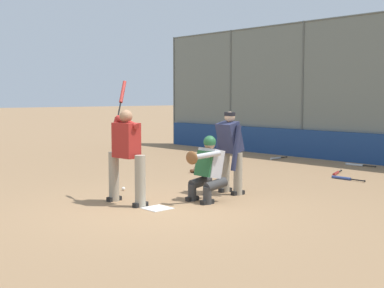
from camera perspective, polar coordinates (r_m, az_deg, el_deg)
ground_plane at (r=9.34m, az=-3.73°, el=-6.89°), size 160.00×160.00×0.00m
home_plate_marker at (r=9.33m, az=-3.73°, el=-6.85°), size 0.43×0.43×0.01m
batter_at_plate at (r=9.67m, az=-7.02°, el=-0.94°), size 1.08×0.58×2.24m
catcher_behind_plate at (r=9.85m, az=1.57°, el=-2.52°), size 0.64×0.75×1.22m
umpire_home at (r=10.62m, az=4.08°, el=-0.63°), size 0.66×0.44×1.64m
spare_bat_near_backstop at (r=13.81m, az=15.17°, el=-3.00°), size 0.34×0.82×0.07m
spare_bat_by_padding at (r=12.97m, az=15.90°, el=-3.53°), size 0.88×0.08×0.07m
spare_bat_third_base_side at (r=16.71m, az=9.04°, el=-1.50°), size 0.07×0.81×0.07m
spare_bat_first_base_side at (r=15.56m, az=17.15°, el=-2.15°), size 0.89×0.13×0.07m
fielding_glove_on_dirt at (r=13.56m, az=0.44°, el=-2.87°), size 0.31×0.24×0.11m
baseball_loose at (r=11.15m, az=-7.33°, el=-4.75°), size 0.07×0.07×0.07m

